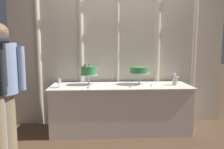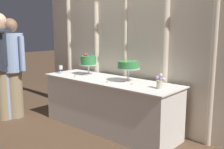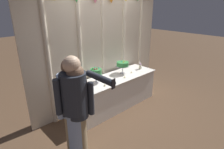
% 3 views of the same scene
% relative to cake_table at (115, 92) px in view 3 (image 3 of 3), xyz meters
% --- Properties ---
extents(ground_plane, '(24.00, 24.00, 0.00)m').
position_rel_cake_table_xyz_m(ground_plane, '(0.00, -0.10, -0.36)').
color(ground_plane, brown).
extents(draped_curtain, '(3.58, 0.15, 2.80)m').
position_rel_cake_table_xyz_m(draped_curtain, '(-0.03, 0.41, 1.08)').
color(draped_curtain, beige).
rests_on(draped_curtain, ground_plane).
extents(cake_table, '(2.12, 0.66, 0.72)m').
position_rel_cake_table_xyz_m(cake_table, '(0.00, 0.00, 0.00)').
color(cake_table, white).
rests_on(cake_table, ground_plane).
extents(cake_display_nearleft, '(0.27, 0.27, 0.34)m').
position_rel_cake_table_xyz_m(cake_display_nearleft, '(-0.48, 0.07, 0.57)').
color(cake_display_nearleft, silver).
rests_on(cake_display_nearleft, cake_table).
extents(cake_display_nearright, '(0.31, 0.31, 0.32)m').
position_rel_cake_table_xyz_m(cake_display_nearright, '(0.30, 0.07, 0.58)').
color(cake_display_nearright, silver).
rests_on(cake_display_nearright, cake_table).
extents(wine_glass, '(0.06, 0.06, 0.13)m').
position_rel_cake_table_xyz_m(wine_glass, '(-0.91, -0.13, 0.45)').
color(wine_glass, silver).
rests_on(wine_glass, cake_table).
extents(flower_vase, '(0.11, 0.08, 0.18)m').
position_rel_cake_table_xyz_m(flower_vase, '(0.84, -0.02, 0.44)').
color(flower_vase, beige).
rests_on(flower_vase, cake_table).
extents(tealight_far_left, '(0.04, 0.04, 0.04)m').
position_rel_cake_table_xyz_m(tealight_far_left, '(-0.48, -0.19, 0.37)').
color(tealight_far_left, beige).
rests_on(tealight_far_left, cake_table).
extents(tealight_near_left, '(0.04, 0.04, 0.03)m').
position_rel_cake_table_xyz_m(tealight_near_left, '(0.13, -0.16, 0.37)').
color(tealight_near_left, beige).
rests_on(tealight_near_left, cake_table).
extents(tealight_near_right, '(0.04, 0.04, 0.03)m').
position_rel_cake_table_xyz_m(tealight_near_right, '(0.46, -0.06, 0.37)').
color(tealight_near_right, beige).
rests_on(tealight_near_right, cake_table).
extents(guest_man_pink_jacket, '(0.53, 0.45, 1.58)m').
position_rel_cake_table_xyz_m(guest_man_pink_jacket, '(-1.49, -0.63, 0.49)').
color(guest_man_pink_jacket, '#9E8966').
rests_on(guest_man_pink_jacket, ground_plane).
extents(guest_girl_blue_dress, '(0.51, 0.77, 1.66)m').
position_rel_cake_table_xyz_m(guest_girl_blue_dress, '(-1.54, -0.79, 0.55)').
color(guest_girl_blue_dress, '#93ADD6').
rests_on(guest_girl_blue_dress, ground_plane).
extents(guest_man_dark_suit, '(0.40, 0.40, 1.55)m').
position_rel_cake_table_xyz_m(guest_man_dark_suit, '(-1.51, -0.81, 0.51)').
color(guest_man_dark_suit, '#9E8966').
rests_on(guest_man_dark_suit, ground_plane).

